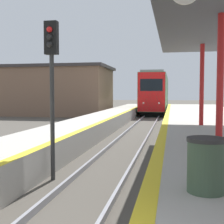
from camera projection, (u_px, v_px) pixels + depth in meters
train at (156, 93)px, 38.81m from camera, size 2.70×18.23×4.68m
signal_near at (52, 70)px, 8.55m from camera, size 0.36×0.31×4.39m
station_canopy at (222, 12)px, 8.87m from camera, size 3.81×17.13×3.99m
trash_bin at (206, 165)px, 4.78m from camera, size 0.61×0.61×0.84m
station_building at (54, 91)px, 34.53m from camera, size 12.58×7.82×5.31m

